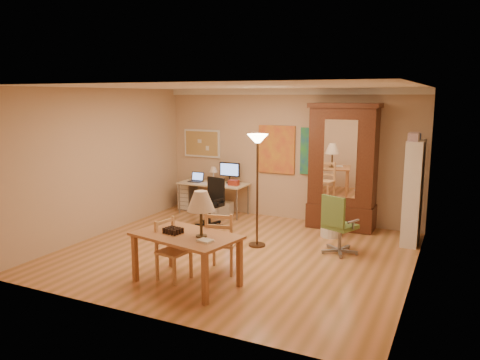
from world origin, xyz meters
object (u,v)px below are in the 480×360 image
at_px(computer_desk, 215,195).
at_px(office_chair_black, 211,213).
at_px(armoire, 343,175).
at_px(bookshelf, 413,193).
at_px(office_chair_green, 338,238).
at_px(dining_table, 191,226).

bearing_deg(computer_desk, office_chair_black, -66.99).
distance_m(computer_desk, armoire, 2.84).
bearing_deg(office_chair_black, bookshelf, 8.77).
bearing_deg(office_chair_green, computer_desk, 154.67).
bearing_deg(office_chair_green, office_chair_black, 168.77).
height_order(office_chair_black, armoire, armoire).
bearing_deg(office_chair_black, computer_desk, 113.01).
relative_size(office_chair_green, bookshelf, 0.54).
bearing_deg(office_chair_black, armoire, 23.10).
relative_size(dining_table, office_chair_black, 1.61).
height_order(office_chair_black, office_chair_green, office_chair_green).
xyz_separation_m(office_chair_black, bookshelf, (3.70, 0.57, 0.65)).
xyz_separation_m(office_chair_black, office_chair_green, (2.69, -0.53, 0.01)).
relative_size(computer_desk, armoire, 0.62).
height_order(computer_desk, office_chair_green, computer_desk).
xyz_separation_m(dining_table, armoire, (1.17, 3.70, 0.21)).
bearing_deg(bookshelf, office_chair_black, -171.23).
height_order(dining_table, computer_desk, dining_table).
relative_size(dining_table, armoire, 0.64).
relative_size(office_chair_black, office_chair_green, 0.97).
xyz_separation_m(office_chair_green, bookshelf, (1.01, 1.11, 0.64)).
xyz_separation_m(computer_desk, armoire, (2.76, 0.08, 0.64)).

